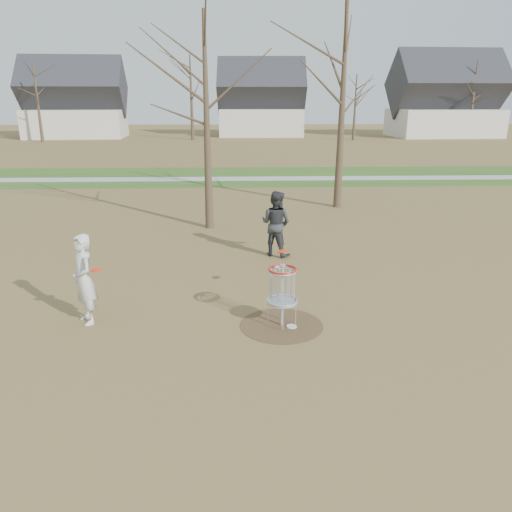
{
  "coord_description": "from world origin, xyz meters",
  "views": [
    {
      "loc": [
        -0.89,
        -9.77,
        4.73
      ],
      "look_at": [
        -0.5,
        1.5,
        1.1
      ],
      "focal_mm": 35.0,
      "sensor_mm": 36.0,
      "label": 1
    }
  ],
  "objects_px": {
    "disc_grounded": "(292,326)",
    "disc_golf_basket": "(282,286)",
    "player_standing": "(84,279)",
    "player_throwing": "(276,224)"
  },
  "relations": [
    {
      "from": "disc_grounded",
      "to": "disc_golf_basket",
      "type": "relative_size",
      "value": 0.16
    },
    {
      "from": "player_standing",
      "to": "disc_grounded",
      "type": "xyz_separation_m",
      "value": [
        4.43,
        -0.43,
        -0.97
      ]
    },
    {
      "from": "player_standing",
      "to": "player_throwing",
      "type": "bearing_deg",
      "value": 103.17
    },
    {
      "from": "player_throwing",
      "to": "disc_golf_basket",
      "type": "height_order",
      "value": "player_throwing"
    },
    {
      "from": "player_standing",
      "to": "player_throwing",
      "type": "relative_size",
      "value": 0.98
    },
    {
      "from": "player_throwing",
      "to": "disc_grounded",
      "type": "relative_size",
      "value": 9.16
    },
    {
      "from": "disc_golf_basket",
      "to": "player_standing",
      "type": "bearing_deg",
      "value": 175.56
    },
    {
      "from": "player_throwing",
      "to": "disc_golf_basket",
      "type": "xyz_separation_m",
      "value": [
        -0.23,
        -5.01,
        -0.09
      ]
    },
    {
      "from": "player_throwing",
      "to": "disc_golf_basket",
      "type": "bearing_deg",
      "value": 118.77
    },
    {
      "from": "player_standing",
      "to": "disc_golf_basket",
      "type": "xyz_separation_m",
      "value": [
        4.22,
        -0.33,
        -0.08
      ]
    }
  ]
}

